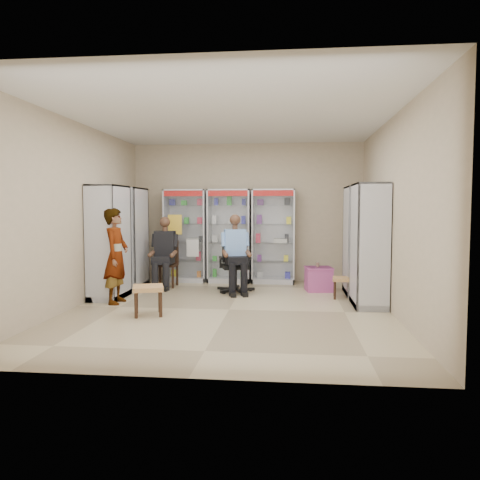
# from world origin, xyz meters

# --- Properties ---
(floor) EXTENTS (6.00, 6.00, 0.00)m
(floor) POSITION_xyz_m (0.00, 0.00, 0.00)
(floor) COLOR tan
(floor) RESTS_ON ground
(room_shell) EXTENTS (5.02, 6.02, 3.01)m
(room_shell) POSITION_xyz_m (0.00, 0.00, 1.97)
(room_shell) COLOR tan
(room_shell) RESTS_ON ground
(cabinet_back_left) EXTENTS (0.90, 0.50, 2.00)m
(cabinet_back_left) POSITION_xyz_m (-1.30, 2.73, 1.00)
(cabinet_back_left) COLOR #A9ABB1
(cabinet_back_left) RESTS_ON floor
(cabinet_back_mid) EXTENTS (0.90, 0.50, 2.00)m
(cabinet_back_mid) POSITION_xyz_m (-0.35, 2.73, 1.00)
(cabinet_back_mid) COLOR #A1A5A8
(cabinet_back_mid) RESTS_ON floor
(cabinet_back_right) EXTENTS (0.90, 0.50, 2.00)m
(cabinet_back_right) POSITION_xyz_m (0.60, 2.73, 1.00)
(cabinet_back_right) COLOR #B4B8BC
(cabinet_back_right) RESTS_ON floor
(cabinet_right_far) EXTENTS (0.90, 0.50, 2.00)m
(cabinet_right_far) POSITION_xyz_m (2.23, 1.60, 1.00)
(cabinet_right_far) COLOR #B0B4B8
(cabinet_right_far) RESTS_ON floor
(cabinet_right_near) EXTENTS (0.90, 0.50, 2.00)m
(cabinet_right_near) POSITION_xyz_m (2.23, 0.50, 1.00)
(cabinet_right_near) COLOR #ABACB2
(cabinet_right_near) RESTS_ON floor
(cabinet_left_far) EXTENTS (0.90, 0.50, 2.00)m
(cabinet_left_far) POSITION_xyz_m (-2.23, 1.80, 1.00)
(cabinet_left_far) COLOR #AAACB2
(cabinet_left_far) RESTS_ON floor
(cabinet_left_near) EXTENTS (0.90, 0.50, 2.00)m
(cabinet_left_near) POSITION_xyz_m (-2.23, 0.70, 1.00)
(cabinet_left_near) COLOR #A3A4AA
(cabinet_left_near) RESTS_ON floor
(wooden_chair) EXTENTS (0.42, 0.42, 0.94)m
(wooden_chair) POSITION_xyz_m (-1.55, 2.00, 0.47)
(wooden_chair) COLOR #322113
(wooden_chair) RESTS_ON floor
(seated_customer) EXTENTS (0.44, 0.60, 1.34)m
(seated_customer) POSITION_xyz_m (-1.55, 1.95, 0.67)
(seated_customer) COLOR black
(seated_customer) RESTS_ON floor
(office_chair) EXTENTS (0.73, 0.73, 1.09)m
(office_chair) POSITION_xyz_m (-0.09, 1.57, 0.55)
(office_chair) COLOR black
(office_chair) RESTS_ON floor
(seated_shopkeeper) EXTENTS (0.61, 0.74, 1.39)m
(seated_shopkeeper) POSITION_xyz_m (-0.09, 1.52, 0.69)
(seated_shopkeeper) COLOR #75B0E7
(seated_shopkeeper) RESTS_ON floor
(pink_trunk) EXTENTS (0.54, 0.52, 0.46)m
(pink_trunk) POSITION_xyz_m (1.51, 1.83, 0.23)
(pink_trunk) COLOR #A4417D
(pink_trunk) RESTS_ON floor
(tea_glass) EXTENTS (0.07, 0.07, 0.10)m
(tea_glass) POSITION_xyz_m (1.49, 1.87, 0.51)
(tea_glass) COLOR #4F1A06
(tea_glass) RESTS_ON pink_trunk
(woven_stool_a) EXTENTS (0.40, 0.40, 0.37)m
(woven_stool_a) POSITION_xyz_m (1.90, 1.13, 0.19)
(woven_stool_a) COLOR #9F7343
(woven_stool_a) RESTS_ON floor
(woven_stool_b) EXTENTS (0.56, 0.56, 0.44)m
(woven_stool_b) POSITION_xyz_m (-1.16, -0.50, 0.22)
(woven_stool_b) COLOR #A68E46
(woven_stool_b) RESTS_ON floor
(standing_man) EXTENTS (0.38, 0.58, 1.60)m
(standing_man) POSITION_xyz_m (-1.95, 0.30, 0.80)
(standing_man) COLOR gray
(standing_man) RESTS_ON floor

